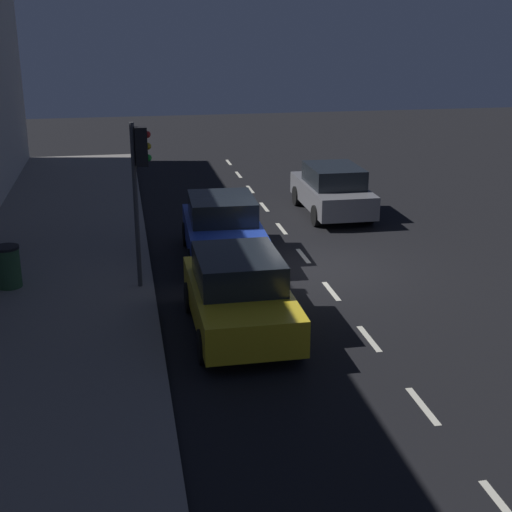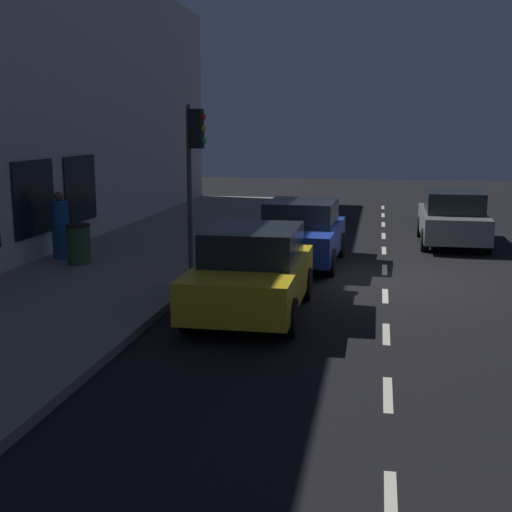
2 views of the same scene
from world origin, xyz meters
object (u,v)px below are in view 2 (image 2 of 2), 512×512
object	(u,v)px
traffic_light	(195,149)
parked_car_1	(252,271)
parked_car_0	(453,218)
parked_car_2	(301,233)
pedestrian_0	(60,228)
trash_bin	(79,244)

from	to	relation	value
traffic_light	parked_car_1	bearing A→B (deg)	124.76
traffic_light	parked_car_0	xyz separation A→B (m)	(-6.11, -5.74, -2.11)
parked_car_0	parked_car_2	world-z (taller)	same
parked_car_2	pedestrian_0	distance (m)	5.99
parked_car_0	parked_car_2	xyz separation A→B (m)	(4.01, 3.57, -0.00)
parked_car_0	pedestrian_0	bearing A→B (deg)	-154.22
pedestrian_0	trash_bin	size ratio (longest dim) A/B	1.73
traffic_light	pedestrian_0	world-z (taller)	traffic_light
parked_car_1	pedestrian_0	distance (m)	6.61
parked_car_2	pedestrian_0	xyz separation A→B (m)	(5.89, 1.08, 0.12)
parked_car_0	pedestrian_0	size ratio (longest dim) A/B	2.48
parked_car_2	pedestrian_0	bearing A→B (deg)	12.52
parked_car_1	pedestrian_0	size ratio (longest dim) A/B	2.36
traffic_light	parked_car_0	distance (m)	8.65
traffic_light	trash_bin	distance (m)	3.83
traffic_light	pedestrian_0	xyz separation A→B (m)	(3.80, -1.10, -1.99)
parked_car_1	pedestrian_0	world-z (taller)	pedestrian_0
parked_car_1	pedestrian_0	bearing A→B (deg)	-33.27
parked_car_1	parked_car_0	bearing A→B (deg)	-118.04
parked_car_0	pedestrian_0	distance (m)	10.94
traffic_light	parked_car_2	distance (m)	3.69
parked_car_1	trash_bin	size ratio (longest dim) A/B	4.10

